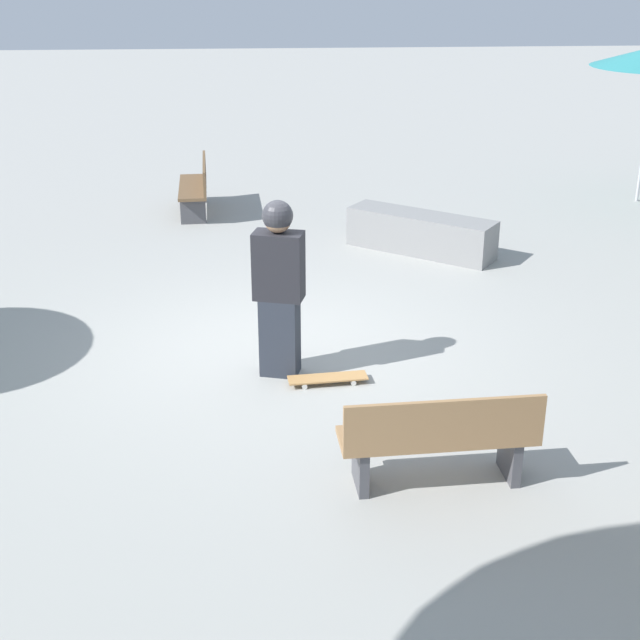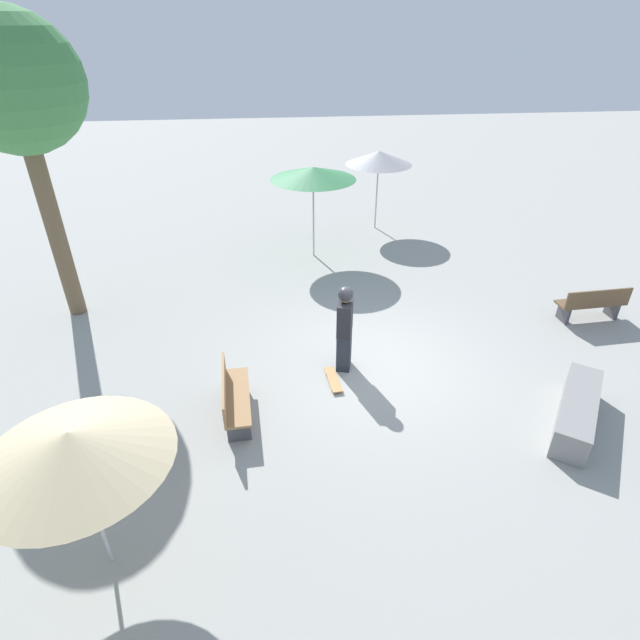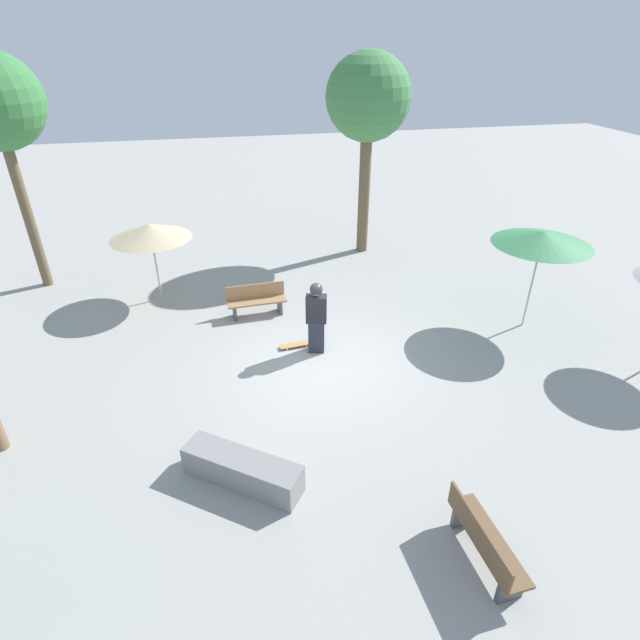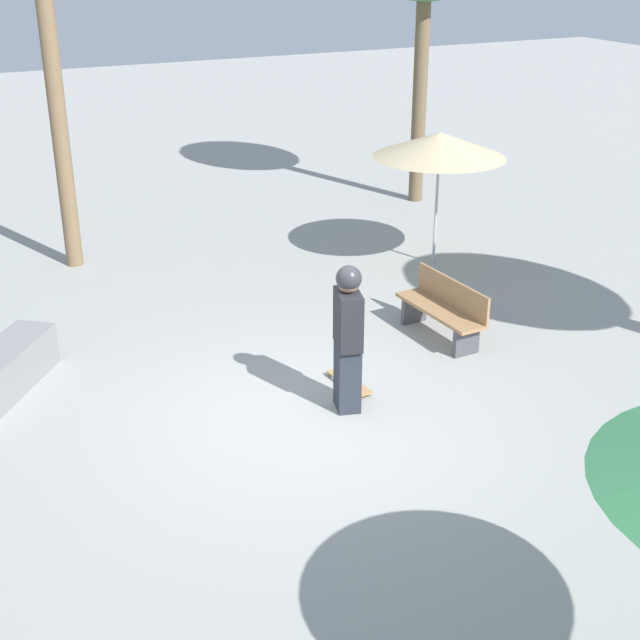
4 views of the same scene
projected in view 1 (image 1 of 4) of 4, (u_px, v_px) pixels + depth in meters
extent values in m
plane|color=#9E9E99|center=(281.00, 351.00, 9.67)|extent=(60.00, 60.00, 0.00)
cube|color=#282D38|center=(280.00, 336.00, 9.02)|extent=(0.36, 0.43, 0.83)
cube|color=#232328|center=(279.00, 266.00, 8.73)|extent=(0.39, 0.54, 0.68)
sphere|color=tan|center=(278.00, 219.00, 8.54)|extent=(0.27, 0.27, 0.27)
sphere|color=#2D2D33|center=(278.00, 216.00, 8.53)|extent=(0.30, 0.30, 0.30)
cube|color=#B7844C|center=(328.00, 378.00, 8.94)|extent=(0.27, 0.82, 0.02)
cylinder|color=silver|center=(350.00, 375.00, 9.07)|extent=(0.03, 0.06, 0.05)
cylinder|color=silver|center=(353.00, 383.00, 8.91)|extent=(0.03, 0.06, 0.05)
cylinder|color=silver|center=(302.00, 379.00, 8.99)|extent=(0.03, 0.06, 0.05)
cylinder|color=silver|center=(305.00, 387.00, 8.84)|extent=(0.03, 0.06, 0.05)
cube|color=gray|center=(421.00, 233.00, 12.66)|extent=(1.71, 2.05, 0.56)
cube|color=#47474C|center=(361.00, 465.00, 7.20)|extent=(0.40, 0.10, 0.40)
cube|color=#47474C|center=(510.00, 455.00, 7.34)|extent=(0.40, 0.10, 0.40)
cube|color=#9E754C|center=(437.00, 436.00, 7.18)|extent=(0.53, 1.62, 0.05)
cube|color=#9E754C|center=(445.00, 423.00, 6.91)|extent=(0.13, 1.60, 0.40)
cube|color=#47474C|center=(193.00, 211.00, 13.97)|extent=(0.10, 0.40, 0.40)
cube|color=#47474C|center=(194.00, 191.00, 15.11)|extent=(0.10, 0.40, 0.40)
cube|color=brown|center=(193.00, 187.00, 14.46)|extent=(1.62, 0.52, 0.05)
cube|color=brown|center=(204.00, 173.00, 14.39)|extent=(1.60, 0.12, 0.40)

